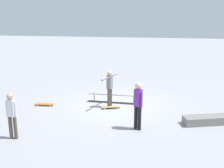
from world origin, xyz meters
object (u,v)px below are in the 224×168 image
(skateboard_main, at_px, (111,107))
(loose_skateboard_orange, at_px, (45,104))
(grind_rail, at_px, (114,99))
(bystander_purple_shirt, at_px, (138,103))
(skater_main, at_px, (110,86))
(bystander_white_shirt, at_px, (12,113))
(skate_ledge, at_px, (215,120))

(skateboard_main, xyz_separation_m, loose_skateboard_orange, (2.90, 0.07, 0.00))
(grind_rail, height_order, bystander_purple_shirt, bystander_purple_shirt)
(skater_main, bearing_deg, grind_rail, 12.14)
(bystander_white_shirt, bearing_deg, skate_ledge, 12.09)
(skater_main, xyz_separation_m, loose_skateboard_orange, (2.82, 0.22, -0.87))
(bystander_purple_shirt, height_order, loose_skateboard_orange, bystander_purple_shirt)
(bystander_white_shirt, height_order, loose_skateboard_orange, bystander_white_shirt)
(skater_main, height_order, skateboard_main, skater_main)
(grind_rail, xyz_separation_m, loose_skateboard_orange, (2.90, 0.83, -0.10))
(skate_ledge, xyz_separation_m, skateboard_main, (3.99, -0.98, -0.07))
(skate_ledge, height_order, bystander_white_shirt, bystander_white_shirt)
(skateboard_main, relative_size, bystander_purple_shirt, 0.49)
(bystander_purple_shirt, bearing_deg, skater_main, -19.26)
(bystander_white_shirt, bearing_deg, skateboard_main, 43.81)
(skate_ledge, distance_m, skater_main, 4.29)
(skate_ledge, xyz_separation_m, bystander_purple_shirt, (2.76, 0.92, 0.80))
(skate_ledge, relative_size, loose_skateboard_orange, 2.88)
(bystander_white_shirt, bearing_deg, bystander_purple_shirt, 12.17)
(grind_rail, distance_m, loose_skateboard_orange, 3.02)
(grind_rail, distance_m, bystander_white_shirt, 4.86)
(skateboard_main, xyz_separation_m, bystander_white_shirt, (2.68, 3.23, 0.79))
(grind_rail, distance_m, bystander_purple_shirt, 3.04)
(skater_main, relative_size, skateboard_main, 1.98)
(skateboard_main, bearing_deg, loose_skateboard_orange, 164.37)
(grind_rail, distance_m, skater_main, 0.99)
(loose_skateboard_orange, bearing_deg, bystander_white_shirt, 90.41)
(skateboard_main, bearing_deg, skate_ledge, -30.81)
(grind_rail, bearing_deg, bystander_purple_shirt, 117.03)
(skateboard_main, bearing_deg, skater_main, 99.72)
(skater_main, bearing_deg, skateboard_main, -133.77)
(skate_ledge, xyz_separation_m, skater_main, (4.06, -1.13, 0.80))
(skate_ledge, relative_size, skater_main, 1.43)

